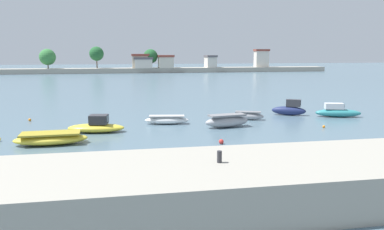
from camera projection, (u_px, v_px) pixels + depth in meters
ground_plane at (259, 161)px, 24.94m from camera, size 400.00×400.00×0.00m
seawall_embankment at (307, 179)px, 18.40m from camera, size 60.49×6.51×2.07m
mooring_bollard at (219, 157)px, 17.53m from camera, size 0.23×0.23×0.56m
moored_boat_0 at (51, 139)px, 29.47m from camera, size 5.67×2.45×0.95m
moored_boat_1 at (97, 126)px, 33.94m from camera, size 5.30×2.67×1.57m
moored_boat_2 at (167, 120)px, 37.79m from camera, size 4.55×1.95×0.86m
moored_boat_3 at (227, 121)px, 36.17m from camera, size 4.62×2.18×1.25m
moored_boat_4 at (248, 116)px, 40.16m from camera, size 3.46×2.14×0.88m
moored_boat_5 at (290, 109)px, 42.99m from camera, size 3.87×2.78×1.82m
moored_boat_6 at (338, 112)px, 41.87m from camera, size 5.14×2.79×1.53m
mooring_buoy_1 at (221, 142)px, 29.62m from camera, size 0.39×0.39×0.39m
mooring_buoy_2 at (324, 127)px, 35.85m from camera, size 0.26×0.26×0.26m
mooring_buoy_3 at (30, 120)px, 39.34m from camera, size 0.30×0.30×0.30m
distant_shoreline at (148, 66)px, 129.62m from camera, size 128.71×7.15×8.86m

